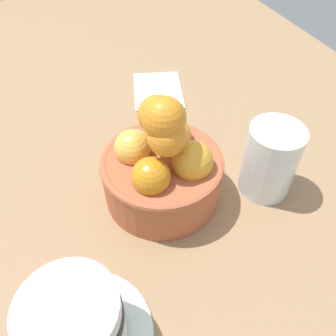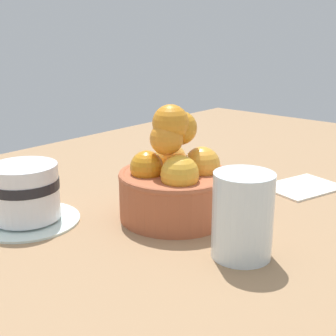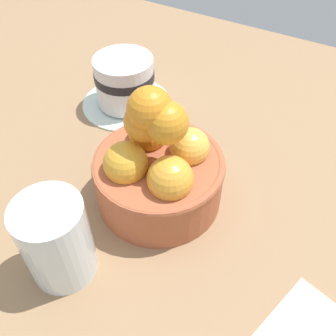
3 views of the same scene
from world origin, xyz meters
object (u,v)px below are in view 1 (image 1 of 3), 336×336
object	(u,v)px
coffee_cup	(75,325)
terracotta_bowl	(163,166)
water_glass	(270,160)
folded_napkin	(158,90)

from	to	relation	value
coffee_cup	terracotta_bowl	bearing A→B (deg)	-44.36
water_glass	folded_napkin	xyz separation A→B (cm)	(25.81, 5.05, -4.46)
terracotta_bowl	folded_napkin	xyz separation A→B (cm)	(22.18, -7.59, -4.81)
coffee_cup	folded_napkin	bearing A→B (deg)	-30.32
terracotta_bowl	folded_napkin	distance (cm)	23.93
terracotta_bowl	coffee_cup	xyz separation A→B (cm)	(-13.70, 13.40, -1.42)
water_glass	coffee_cup	bearing A→B (deg)	111.14
coffee_cup	water_glass	bearing A→B (deg)	-68.86
terracotta_bowl	folded_napkin	bearing A→B (deg)	-18.89
terracotta_bowl	water_glass	distance (cm)	13.15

